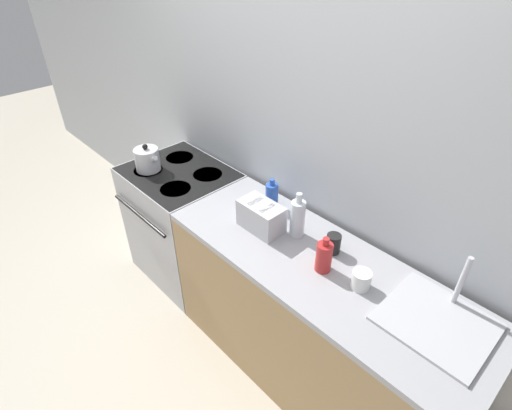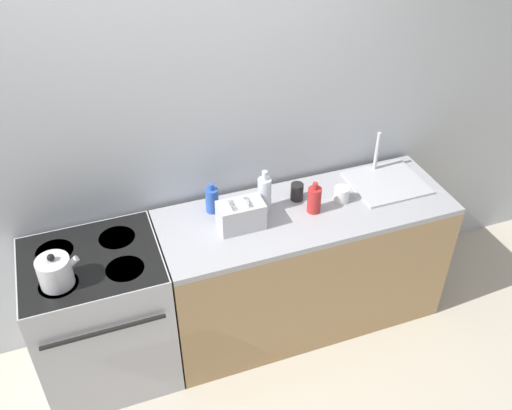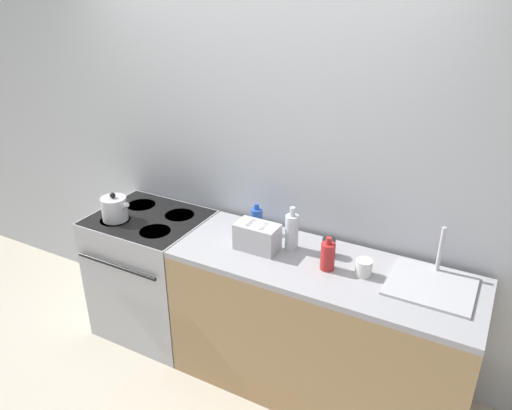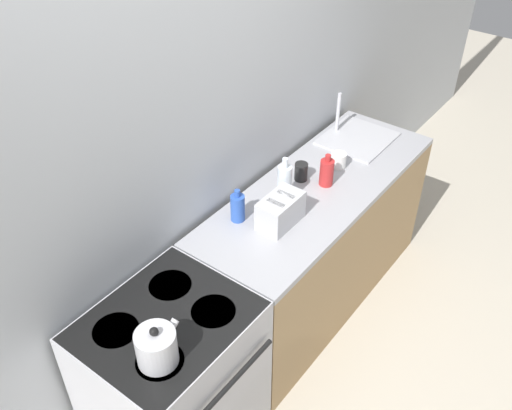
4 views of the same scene
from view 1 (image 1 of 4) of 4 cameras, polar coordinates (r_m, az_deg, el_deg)
The scene contains 12 objects.
ground_plane at distance 2.91m, azimuth -6.94°, elevation -18.10°, with size 12.00×12.00×0.00m, color beige.
wall_back at distance 2.42m, azimuth 3.90°, elevation 10.24°, with size 8.00×0.05×2.60m.
stove at distance 3.08m, azimuth -10.22°, elevation -2.44°, with size 0.75×0.67×0.91m.
counter_block at distance 2.41m, azimuth 8.12°, elevation -16.19°, with size 1.77×0.63×0.91m.
kettle at distance 2.87m, azimuth -15.26°, elevation 6.32°, with size 0.21×0.17×0.20m.
toaster at distance 2.22m, azimuth 0.74°, elevation -1.64°, with size 0.26×0.15×0.16m.
sink_tray at distance 1.96m, azimuth 24.52°, elevation -14.67°, with size 0.44×0.40×0.28m.
bottle_clear at distance 2.16m, azimuth 5.96°, elevation -1.90°, with size 0.08×0.08×0.27m.
bottle_red at distance 1.99m, azimuth 9.68°, elevation -7.28°, with size 0.08×0.08×0.20m.
bottle_blue at distance 2.40m, azimuth 2.27°, elevation 1.43°, with size 0.08×0.08×0.19m.
cup_black at distance 2.12m, azimuth 10.98°, elevation -5.42°, with size 0.08×0.08×0.11m.
cup_white at distance 1.97m, azimuth 14.78°, elevation -10.29°, with size 0.09×0.09×0.09m.
Camera 1 is at (1.47, -0.94, 2.32)m, focal length 28.00 mm.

